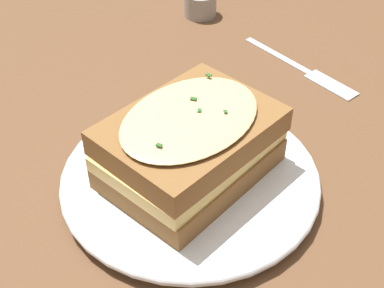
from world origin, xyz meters
TOP-DOWN VIEW (x-y plane):
  - ground_plane at (0.00, 0.00)m, footprint 2.40×2.40m
  - dinner_plate at (-0.00, -0.00)m, footprint 0.24×0.24m
  - sandwich at (-0.00, -0.00)m, footprint 0.18×0.17m
  - fork at (-0.21, -0.12)m, footprint 0.06×0.17m
  - condiment_pot at (-0.15, -0.32)m, footprint 0.05×0.05m

SIDE VIEW (x-z plane):
  - ground_plane at x=0.00m, z-range 0.00..0.00m
  - fork at x=-0.21m, z-range 0.00..0.00m
  - dinner_plate at x=0.00m, z-range 0.00..0.02m
  - condiment_pot at x=-0.15m, z-range 0.00..0.03m
  - sandwich at x=0.00m, z-range 0.02..0.09m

